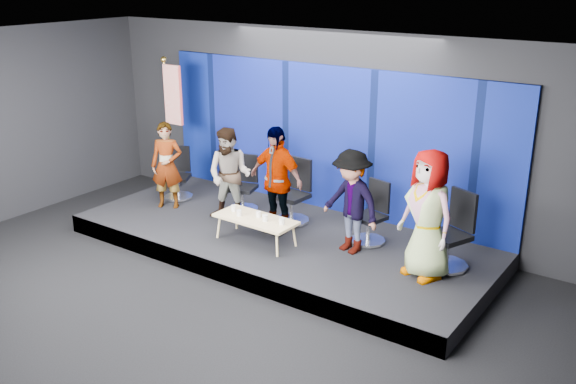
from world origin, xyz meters
name	(u,v)px	position (x,y,z in m)	size (l,w,h in m)	color
ground	(176,311)	(0.00, 0.00, 0.00)	(10.00, 10.00, 0.00)	black
room_walls	(164,140)	(0.00, 0.00, 2.43)	(10.02, 8.02, 3.51)	black
riser	(281,241)	(0.00, 2.50, 0.15)	(7.00, 3.00, 0.30)	black
backdrop	(328,139)	(0.00, 3.95, 1.60)	(7.00, 0.08, 2.60)	navy
chair_a	(179,181)	(-2.61, 2.80, 0.62)	(0.75, 0.75, 0.98)	silver
panelist_a	(167,165)	(-2.42, 2.34, 1.09)	(0.58, 0.38, 1.58)	black
chair_b	(244,193)	(-1.17, 2.99, 0.63)	(0.71, 0.71, 1.01)	silver
panelist_b	(230,175)	(-1.07, 2.50, 1.12)	(0.79, 0.62, 1.64)	black
chair_c	(294,202)	(-0.11, 3.04, 0.66)	(0.67, 0.67, 1.11)	silver
panelist_c	(276,180)	(-0.12, 2.54, 1.20)	(1.05, 0.44, 1.80)	black
chair_d	(371,223)	(1.39, 3.03, 0.63)	(0.68, 0.68, 1.01)	silver
panelist_d	(351,202)	(1.29, 2.54, 1.11)	(1.05, 0.60, 1.63)	black
chair_e	(451,243)	(2.78, 2.88, 0.68)	(0.85, 0.85, 1.16)	silver
panelist_e	(428,214)	(2.58, 2.41, 1.24)	(0.92, 0.60, 1.87)	black
coffee_table	(256,220)	(-0.11, 1.96, 0.68)	(1.37, 0.61, 0.42)	tan
mug_a	(234,208)	(-0.59, 2.00, 0.77)	(0.08, 0.08, 0.10)	silver
mug_b	(239,213)	(-0.38, 1.89, 0.77)	(0.08, 0.08, 0.10)	silver
mug_c	(258,214)	(-0.09, 2.02, 0.76)	(0.08, 0.08, 0.09)	silver
mug_d	(265,218)	(0.10, 1.94, 0.77)	(0.09, 0.09, 0.10)	silver
mug_e	(282,221)	(0.39, 1.98, 0.77)	(0.09, 0.09, 0.10)	silver
flag_stand	(172,121)	(-3.08, 3.18, 1.67)	(0.59, 0.34, 2.59)	black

